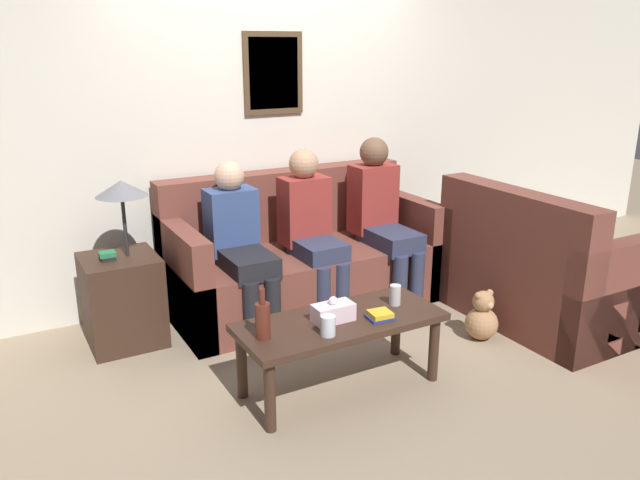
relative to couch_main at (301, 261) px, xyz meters
The scene contains 15 objects.
ground_plane 0.63m from the couch_main, 90.00° to the right, with size 16.00×16.00×0.00m, color gray.
wall_back 1.07m from the couch_main, 90.00° to the left, with size 9.00×0.08×2.60m.
couch_main is the anchor object (origin of this frame).
couch_side 1.73m from the couch_main, 39.74° to the right, with size 0.89×1.31×0.99m.
coffee_table 1.28m from the couch_main, 107.43° to the right, with size 1.18×0.50×0.44m.
side_table_with_lamp 1.33m from the couch_main, behind, with size 0.47×0.47×1.10m.
wine_bottle 1.51m from the couch_main, 125.03° to the right, with size 0.08×0.08×0.28m.
drinking_glass 1.48m from the couch_main, 111.88° to the right, with size 0.08×0.08×0.11m.
book_stack 1.35m from the couch_main, 98.13° to the right, with size 0.15×0.13×0.04m.
soda_can 1.22m from the couch_main, 90.22° to the right, with size 0.07×0.07×0.12m.
tissue_box 1.30m from the couch_main, 109.51° to the right, with size 0.23×0.12×0.15m.
person_left 0.65m from the couch_main, 163.12° to the right, with size 0.34×0.66×1.16m.
person_middle 0.38m from the couch_main, 93.23° to the right, with size 0.34×0.58×1.20m.
person_right 0.71m from the couch_main, 18.27° to the right, with size 0.34×0.65×1.24m.
teddy_bear 1.39m from the couch_main, 55.73° to the right, with size 0.22×0.22×0.35m.
Camera 1 is at (-2.04, -3.42, 1.91)m, focal length 35.00 mm.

